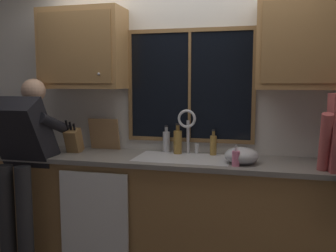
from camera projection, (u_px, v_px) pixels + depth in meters
back_wall at (182, 113)px, 3.46m from camera, size 5.88×0.12×2.55m
window_glass at (190, 86)px, 3.34m from camera, size 1.10×0.02×0.95m
window_frame_top at (190, 30)px, 3.27m from camera, size 1.17×0.02×0.04m
window_frame_bottom at (189, 140)px, 3.39m from camera, size 1.17×0.02×0.04m
window_frame_left at (130, 86)px, 3.47m from camera, size 0.04×0.02×0.95m
window_frame_right at (254, 86)px, 3.19m from camera, size 0.03×0.02×0.95m
window_mullion_center at (190, 86)px, 3.33m from camera, size 0.02×0.02×0.95m
lower_cabinet_run at (173, 211)px, 3.22m from camera, size 3.48×0.58×0.88m
countertop at (172, 160)px, 3.14m from camera, size 3.54×0.62×0.04m
dishwasher_front at (94, 216)px, 3.05m from camera, size 0.60×0.02×0.74m
upper_cabinet_left at (83, 49)px, 3.38m from camera, size 0.77×0.36×0.72m
upper_cabinet_right at (307, 44)px, 2.91m from camera, size 0.77×0.36×0.72m
sink at (183, 169)px, 3.14m from camera, size 0.80×0.46×0.21m
faucet at (188, 126)px, 3.27m from camera, size 0.18×0.09×0.40m
person_standing at (22, 152)px, 3.13m from camera, size 0.53×0.67×1.59m
knife_block at (74, 141)px, 3.37m from camera, size 0.12×0.18×0.32m
cutting_board at (104, 134)px, 3.52m from camera, size 0.29×0.08×0.30m
mixing_bowl at (242, 156)px, 2.92m from camera, size 0.27×0.27×0.13m
soap_dispenser at (236, 158)px, 2.82m from camera, size 0.06×0.07×0.17m
bottle_green_glass at (178, 141)px, 3.30m from camera, size 0.07×0.07×0.27m
bottle_tall_clear at (166, 141)px, 3.39m from camera, size 0.07×0.07×0.25m
bottle_amber_small at (213, 145)px, 3.24m from camera, size 0.06×0.06×0.23m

